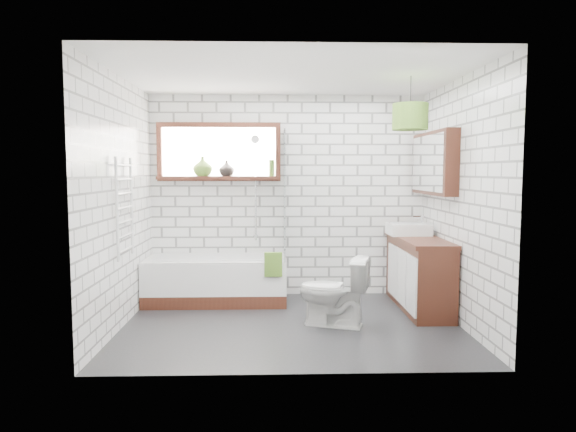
{
  "coord_description": "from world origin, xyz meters",
  "views": [
    {
      "loc": [
        -0.19,
        -5.13,
        1.56
      ],
      "look_at": [
        -0.03,
        0.25,
        1.09
      ],
      "focal_mm": 32.0,
      "sensor_mm": 36.0,
      "label": 1
    }
  ],
  "objects_px": {
    "vanity": "(419,273)",
    "basin": "(408,229)",
    "toilet": "(333,291)",
    "pendant": "(410,117)",
    "bathtub": "(217,280)"
  },
  "relations": [
    {
      "from": "toilet",
      "to": "pendant",
      "type": "distance_m",
      "value": 1.9
    },
    {
      "from": "bathtub",
      "to": "vanity",
      "type": "distance_m",
      "value": 2.36
    },
    {
      "from": "toilet",
      "to": "vanity",
      "type": "bearing_deg",
      "value": 139.02
    },
    {
      "from": "basin",
      "to": "vanity",
      "type": "bearing_deg",
      "value": -76.33
    },
    {
      "from": "toilet",
      "to": "pendant",
      "type": "height_order",
      "value": "pendant"
    },
    {
      "from": "bathtub",
      "to": "pendant",
      "type": "bearing_deg",
      "value": -24.84
    },
    {
      "from": "pendant",
      "to": "vanity",
      "type": "bearing_deg",
      "value": 63.81
    },
    {
      "from": "vanity",
      "to": "basin",
      "type": "bearing_deg",
      "value": 103.67
    },
    {
      "from": "vanity",
      "to": "basin",
      "type": "distance_m",
      "value": 0.54
    },
    {
      "from": "bathtub",
      "to": "toilet",
      "type": "height_order",
      "value": "toilet"
    },
    {
      "from": "basin",
      "to": "pendant",
      "type": "distance_m",
      "value": 1.49
    },
    {
      "from": "basin",
      "to": "pendant",
      "type": "height_order",
      "value": "pendant"
    },
    {
      "from": "toilet",
      "to": "basin",
      "type": "bearing_deg",
      "value": 149.57
    },
    {
      "from": "bathtub",
      "to": "vanity",
      "type": "relative_size",
      "value": 1.16
    },
    {
      "from": "bathtub",
      "to": "basin",
      "type": "bearing_deg",
      "value": -2.76
    }
  ]
}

